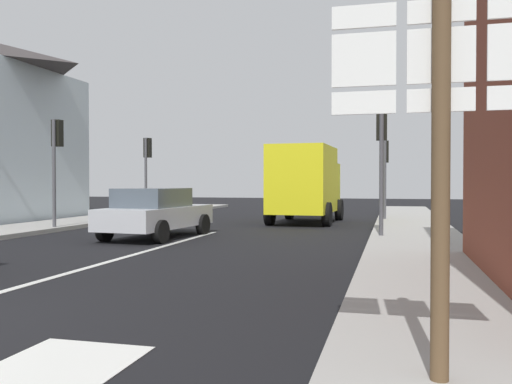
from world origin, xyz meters
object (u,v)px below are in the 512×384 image
at_px(traffic_light_near_left, 56,149).
at_px(traffic_light_far_right, 385,162).
at_px(sedan_far, 156,212).
at_px(traffic_light_near_right, 382,143).
at_px(delivery_truck, 306,182).
at_px(traffic_light_far_left, 147,159).
at_px(route_sign_post, 441,136).

bearing_deg(traffic_light_near_left, traffic_light_far_right, 32.54).
relative_size(sedan_far, traffic_light_near_right, 1.16).
relative_size(sedan_far, traffic_light_near_left, 1.15).
bearing_deg(traffic_light_near_left, delivery_truck, 35.73).
xyz_separation_m(delivery_truck, traffic_light_near_right, (3.09, -5.77, 1.12)).
bearing_deg(traffic_light_far_left, sedan_far, -62.93).
height_order(sedan_far, traffic_light_near_left, traffic_light_near_left).
height_order(delivery_truck, traffic_light_far_left, traffic_light_far_left).
relative_size(delivery_truck, traffic_light_near_right, 1.35).
xyz_separation_m(route_sign_post, traffic_light_near_left, (-11.39, 11.76, 0.78)).
xyz_separation_m(sedan_far, route_sign_post, (7.13, -10.39, 1.24)).
bearing_deg(sedan_far, traffic_light_near_right, 9.62).
bearing_deg(delivery_truck, traffic_light_near_right, -61.82).
height_order(traffic_light_near_left, traffic_light_near_right, traffic_light_near_left).
relative_size(route_sign_post, traffic_light_near_right, 0.85).
bearing_deg(traffic_light_near_right, sedan_far, -170.38).
bearing_deg(traffic_light_far_left, traffic_light_near_right, -34.01).
height_order(traffic_light_near_left, traffic_light_far_left, traffic_light_near_left).
height_order(sedan_far, traffic_light_far_right, traffic_light_far_right).
bearing_deg(traffic_light_far_left, traffic_light_far_right, -0.67).
distance_m(traffic_light_near_left, traffic_light_far_right, 12.74).
bearing_deg(delivery_truck, sedan_far, -116.22).
bearing_deg(delivery_truck, traffic_light_near_left, -144.27).
xyz_separation_m(delivery_truck, traffic_light_far_left, (-7.65, 1.48, 1.08)).
bearing_deg(traffic_light_far_left, delivery_truck, -10.92).
distance_m(sedan_far, delivery_truck, 7.71).
distance_m(traffic_light_near_left, traffic_light_near_right, 10.74).
distance_m(route_sign_post, traffic_light_far_left, 21.94).
xyz_separation_m(traffic_light_far_right, traffic_light_near_right, (-0.00, -7.12, 0.29)).
relative_size(delivery_truck, traffic_light_far_right, 1.51).
distance_m(route_sign_post, traffic_light_near_right, 11.53).
relative_size(sedan_far, delivery_truck, 0.85).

